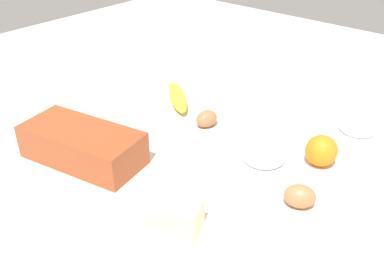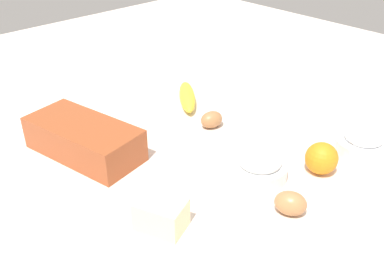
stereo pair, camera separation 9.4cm
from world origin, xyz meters
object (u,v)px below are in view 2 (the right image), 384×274
Objects in this scene: flour_bowl at (259,167)px; banana at (187,97)px; sugar_bowl at (362,144)px; orange_fruit at (322,158)px; egg_beside_bowl at (290,203)px; egg_near_butter at (212,120)px; loaf_pan at (84,138)px; butter_block at (161,215)px.

banana is at bearing -19.71° from flour_bowl.
sugar_bowl is (-0.11, -0.25, 0.00)m from flour_bowl.
orange_fruit is at bearing -124.79° from flour_bowl.
egg_beside_bowl is at bearing 91.98° from sugar_bowl.
egg_near_butter is (-0.15, 0.05, 0.00)m from banana.
flour_bowl is 0.14m from orange_fruit.
loaf_pan is 4.16× the size of orange_fruit.
loaf_pan reaches higher than banana.
butter_block reaches higher than egg_near_butter.
flour_bowl reaches higher than butter_block.
egg_beside_bowl reaches higher than egg_near_butter.
egg_near_butter is (0.31, 0.03, -0.01)m from orange_fruit.
flour_bowl is at bearing 55.21° from orange_fruit.
egg_near_butter is at bearing -121.75° from loaf_pan.
banana is (0.03, -0.36, -0.02)m from loaf_pan.
egg_near_butter is at bearing 5.79° from orange_fruit.
flour_bowl is 0.65× the size of banana.
butter_block is (0.13, 0.51, 0.00)m from sugar_bowl.
loaf_pan is 4.92× the size of egg_near_butter.
flour_bowl is 0.27m from sugar_bowl.
orange_fruit reaches higher than egg_near_butter.
sugar_bowl is 0.66× the size of banana.
banana is at bearing -95.94° from loaf_pan.
loaf_pan is at bearing 95.19° from banana.
orange_fruit is at bearing 78.80° from sugar_bowl.
sugar_bowl reaches higher than egg_near_butter.
butter_block is at bearing 74.37° from orange_fruit.
banana is (0.38, -0.13, -0.01)m from flour_bowl.
sugar_bowl is at bearing -113.17° from flour_bowl.
sugar_bowl reaches higher than flour_bowl.
orange_fruit is 0.39m from butter_block.
banana is (0.48, 0.11, -0.01)m from sugar_bowl.
banana is at bearing 13.40° from sugar_bowl.
loaf_pan is 1.58× the size of banana.
egg_beside_bowl is (-0.04, 0.16, -0.01)m from orange_fruit.
sugar_bowl is 0.52m from butter_block.
sugar_bowl is 1.99× the size of egg_beside_bowl.
butter_block is at bearing 75.53° from sugar_bowl.
butter_block is (0.02, 0.26, 0.00)m from flour_bowl.
loaf_pan is 0.33m from egg_near_butter.
loaf_pan is 0.32m from butter_block.
egg_near_butter is (-0.12, -0.31, -0.02)m from loaf_pan.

